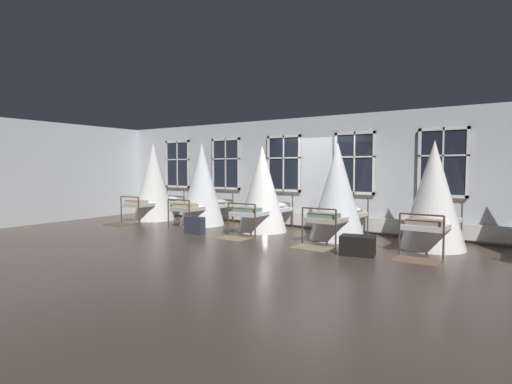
% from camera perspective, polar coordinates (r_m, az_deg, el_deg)
% --- Properties ---
extents(ground, '(27.56, 27.56, 0.00)m').
position_cam_1_polar(ground, '(10.51, 6.26, -5.81)').
color(ground, '#4C3D33').
extents(back_wall_with_windows, '(14.78, 0.10, 3.07)m').
position_cam_1_polar(back_wall_with_windows, '(11.31, 8.78, 2.64)').
color(back_wall_with_windows, silver).
rests_on(back_wall_with_windows, ground).
extents(end_wall_left, '(0.10, 7.10, 3.07)m').
position_cam_1_polar(end_wall_left, '(14.12, -25.79, 2.49)').
color(end_wall_left, silver).
rests_on(end_wall_left, ground).
extents(window_bank, '(11.57, 0.10, 2.53)m').
position_cam_1_polar(window_bank, '(11.23, 8.49, -0.28)').
color(window_bank, black).
rests_on(window_bank, ground).
extents(cot_first, '(1.32, 1.98, 2.48)m').
position_cam_1_polar(cot_first, '(13.51, -14.10, 1.31)').
color(cot_first, '#4C3323').
rests_on(cot_first, ground).
extents(cot_second, '(1.32, 1.97, 2.42)m').
position_cam_1_polar(cot_second, '(12.05, -7.55, 0.98)').
color(cot_second, '#4C3323').
rests_on(cot_second, ground).
extents(cot_third, '(1.32, 1.99, 2.26)m').
position_cam_1_polar(cot_third, '(10.77, 0.87, 0.31)').
color(cot_third, '#4C3323').
rests_on(cot_third, ground).
extents(cot_fourth, '(1.32, 1.99, 2.27)m').
position_cam_1_polar(cot_fourth, '(9.75, 11.30, -0.06)').
color(cot_fourth, '#4C3323').
rests_on(cot_fourth, ground).
extents(cot_fifth, '(1.32, 1.99, 2.25)m').
position_cam_1_polar(cot_fifth, '(9.21, 23.54, -0.52)').
color(cot_fifth, '#4C3323').
rests_on(cot_fifth, ground).
extents(rug_first, '(0.82, 0.60, 0.01)m').
position_cam_1_polar(rug_first, '(12.75, -18.62, -4.32)').
color(rug_first, brown).
rests_on(rug_first, ground).
extents(rug_third, '(0.80, 0.56, 0.01)m').
position_cam_1_polar(rug_third, '(9.79, -3.38, -6.44)').
color(rug_third, '#8E7A5B').
rests_on(rug_third, ground).
extents(rug_fourth, '(0.82, 0.59, 0.01)m').
position_cam_1_polar(rug_fourth, '(8.71, 7.78, -7.72)').
color(rug_fourth, '#8E7A5B').
rests_on(rug_fourth, ground).
extents(rug_fifth, '(0.81, 0.58, 0.01)m').
position_cam_1_polar(rug_fifth, '(8.03, 21.50, -8.88)').
color(rug_fifth, brown).
rests_on(rug_fifth, ground).
extents(suitcase_dark, '(0.57, 0.24, 0.47)m').
position_cam_1_polar(suitcase_dark, '(10.48, -8.56, -4.63)').
color(suitcase_dark, '#2D3342').
rests_on(suitcase_dark, ground).
extents(travel_trunk, '(0.70, 0.51, 0.38)m').
position_cam_1_polar(travel_trunk, '(8.13, 14.01, -7.26)').
color(travel_trunk, black).
rests_on(travel_trunk, ground).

